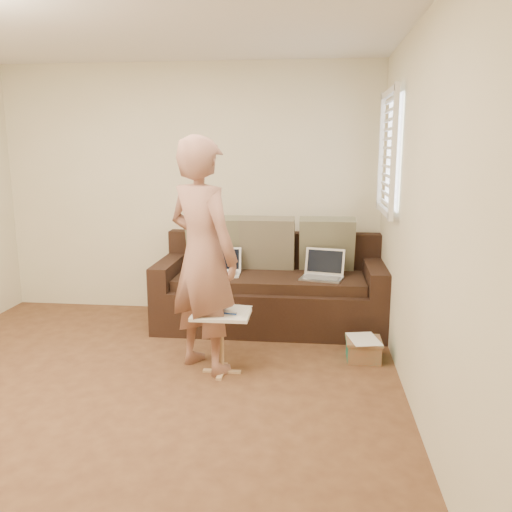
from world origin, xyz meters
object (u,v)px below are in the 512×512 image
side_table (222,343)px  drinking_glass (199,303)px  laptop_silver (322,279)px  laptop_white (222,275)px  sofa (270,284)px  person (203,256)px  striped_box (363,349)px

side_table → drinking_glass: 0.36m
laptop_silver → drinking_glass: 1.38m
laptop_white → side_table: 1.16m
sofa → person: size_ratio=1.19×
laptop_white → person: 1.09m
laptop_silver → person: person is taller
sofa → person: (-0.44, -1.09, 0.50)m
person → laptop_white: bearing=-53.4°
laptop_silver → person: (-0.94, -0.96, 0.40)m
sofa → laptop_white: (-0.47, -0.07, 0.10)m
sofa → laptop_silver: 0.52m
laptop_white → side_table: laptop_white is taller
laptop_silver → laptop_white: (-0.97, 0.06, 0.00)m
sofa → laptop_silver: sofa is taller
laptop_silver → side_table: 1.34m
side_table → laptop_silver: bearing=53.3°
drinking_glass → striped_box: drinking_glass is taller
side_table → striped_box: side_table is taller
laptop_silver → striped_box: laptop_silver is taller
sofa → drinking_glass: (-0.47, -1.12, 0.12)m
striped_box → person: bearing=-167.2°
sofa → side_table: sofa is taller
side_table → striped_box: size_ratio=1.67×
laptop_silver → laptop_white: 0.97m
sofa → side_table: (-0.28, -1.18, -0.18)m
laptop_white → striped_box: size_ratio=1.20×
sofa → laptop_silver: size_ratio=5.72×
drinking_glass → sofa: bearing=67.3°
drinking_glass → laptop_white: bearing=90.1°
laptop_silver → drinking_glass: bearing=-121.3°
sofa → striped_box: 1.21m
laptop_white → person: person is taller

